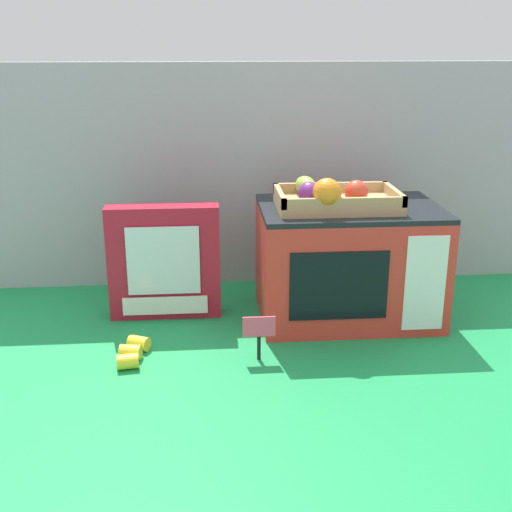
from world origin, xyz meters
TOP-DOWN VIEW (x-y plane):
  - ground_plane at (0.00, 0.00)m, footprint 1.70×1.70m
  - display_back_panel at (0.00, 0.27)m, footprint 1.61×0.03m
  - toy_microwave at (0.20, 0.00)m, footprint 0.43×0.30m
  - food_groups_crate at (0.15, -0.03)m, footprint 0.28×0.20m
  - cookie_set_box at (-0.24, 0.03)m, footprint 0.27×0.06m
  - price_sign at (-0.03, -0.22)m, footprint 0.07×0.01m
  - loose_toy_banana at (-0.30, -0.20)m, footprint 0.07×0.13m

SIDE VIEW (x-z plane):
  - ground_plane at x=0.00m, z-range 0.00..0.00m
  - loose_toy_banana at x=-0.30m, z-range 0.00..0.03m
  - price_sign at x=-0.03m, z-range 0.02..0.12m
  - toy_microwave at x=0.20m, z-range 0.00..0.28m
  - cookie_set_box at x=-0.24m, z-range 0.00..0.28m
  - display_back_panel at x=0.00m, z-range 0.00..0.60m
  - food_groups_crate at x=0.15m, z-range 0.26..0.35m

